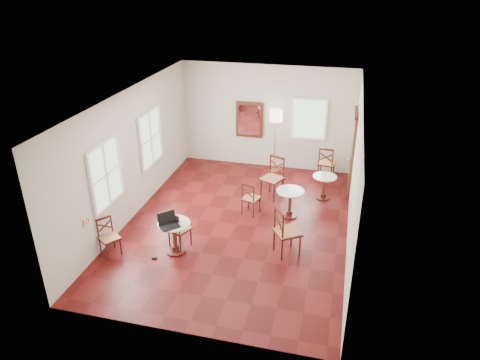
% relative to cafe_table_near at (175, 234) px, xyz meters
% --- Properties ---
extents(ground, '(7.00, 7.00, 0.00)m').
position_rel_cafe_table_near_xyz_m(ground, '(0.97, 1.38, -0.44)').
color(ground, '#530E0E').
rests_on(ground, ground).
extents(room_shell, '(5.02, 7.02, 3.01)m').
position_rel_cafe_table_near_xyz_m(room_shell, '(0.91, 1.66, 1.45)').
color(room_shell, beige).
rests_on(room_shell, ground).
extents(cafe_table_near, '(0.67, 0.67, 0.71)m').
position_rel_cafe_table_near_xyz_m(cafe_table_near, '(0.00, 0.00, 0.00)').
color(cafe_table_near, '#471511').
rests_on(cafe_table_near, ground).
extents(cafe_table_mid, '(0.65, 0.65, 0.69)m').
position_rel_cafe_table_near_xyz_m(cafe_table_mid, '(2.09, 2.05, -0.01)').
color(cafe_table_mid, '#471511').
rests_on(cafe_table_mid, ground).
extents(cafe_table_back, '(0.60, 0.60, 0.64)m').
position_rel_cafe_table_near_xyz_m(cafe_table_back, '(2.81, 3.16, -0.05)').
color(cafe_table_back, '#471511').
rests_on(cafe_table_back, ground).
extents(chair_near_a, '(0.52, 0.52, 0.86)m').
position_rel_cafe_table_near_xyz_m(chair_near_a, '(0.01, 0.22, -0.01)').
color(chair_near_a, '#471511').
rests_on(chair_near_a, ground).
extents(chair_near_b, '(0.52, 0.52, 0.81)m').
position_rel_cafe_table_near_xyz_m(chair_near_b, '(-1.29, -0.37, -0.04)').
color(chair_near_b, '#471511').
rests_on(chair_near_b, ground).
extents(chair_mid_a, '(0.48, 0.48, 0.84)m').
position_rel_cafe_table_near_xyz_m(chair_mid_a, '(1.17, 1.95, -0.02)').
color(chair_mid_a, '#471511').
rests_on(chair_mid_a, ground).
extents(chair_mid_b, '(0.68, 0.68, 1.06)m').
position_rel_cafe_table_near_xyz_m(chair_mid_b, '(2.23, 0.51, 0.09)').
color(chair_mid_b, '#471511').
rests_on(chair_mid_b, ground).
extents(chair_back_a, '(0.50, 0.50, 0.97)m').
position_rel_cafe_table_near_xyz_m(chair_back_a, '(2.78, 4.36, 0.04)').
color(chair_back_a, '#471511').
rests_on(chair_back_a, ground).
extents(chair_back_b, '(0.66, 0.66, 1.08)m').
position_rel_cafe_table_near_xyz_m(chair_back_b, '(1.52, 2.94, 0.10)').
color(chair_back_b, '#471511').
rests_on(chair_back_b, ground).
extents(floor_lamp, '(0.36, 0.36, 1.84)m').
position_rel_cafe_table_near_xyz_m(floor_lamp, '(1.29, 4.53, 1.12)').
color(floor_lamp, '#BF8C3F').
rests_on(floor_lamp, ground).
extents(laptop, '(0.49, 0.49, 0.27)m').
position_rel_cafe_table_near_xyz_m(laptop, '(-0.06, -0.13, 0.34)').
color(laptop, black).
rests_on(laptop, cafe_table_near).
extents(mouse, '(0.11, 0.09, 0.04)m').
position_rel_cafe_table_near_xyz_m(mouse, '(-0.03, 0.08, 0.29)').
color(mouse, black).
rests_on(mouse, cafe_table_near).
extents(navy_mug, '(0.11, 0.07, 0.08)m').
position_rel_cafe_table_near_xyz_m(navy_mug, '(0.05, 0.05, 0.31)').
color(navy_mug, black).
rests_on(navy_mug, cafe_table_near).
extents(water_glass, '(0.06, 0.06, 0.10)m').
position_rel_cafe_table_near_xyz_m(water_glass, '(-0.05, -0.02, 0.32)').
color(water_glass, white).
rests_on(water_glass, cafe_table_near).
extents(power_adapter, '(0.10, 0.06, 0.04)m').
position_rel_cafe_table_near_xyz_m(power_adapter, '(-0.34, -0.33, -0.42)').
color(power_adapter, black).
rests_on(power_adapter, ground).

